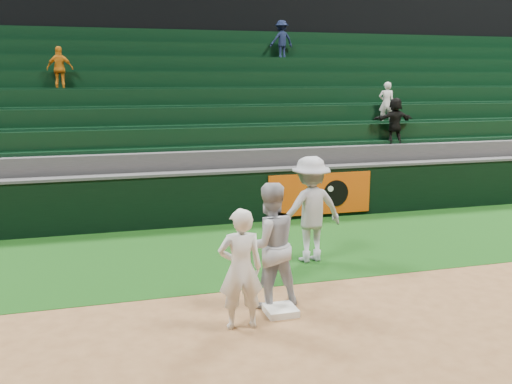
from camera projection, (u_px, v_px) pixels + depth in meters
ground at (258, 312)px, 8.27m from camera, size 70.00×70.00×0.00m
foul_grass at (215, 252)px, 11.10m from camera, size 36.00×4.20×0.01m
upper_deck at (141, 12)px, 23.54m from camera, size 40.00×12.00×12.00m
first_base at (281, 310)px, 8.20m from camera, size 0.44×0.44×0.10m
first_baseman at (241, 269)px, 7.60m from camera, size 0.63×0.44×1.66m
baserunner at (269, 245)px, 8.35m from camera, size 0.98×0.80×1.86m
base_coach at (310, 209)px, 10.40m from camera, size 1.33×0.86×1.95m
field_wall at (196, 198)px, 13.06m from camera, size 36.00×0.45×1.25m
stadium_seating at (172, 136)px, 16.39m from camera, size 36.00×5.95×5.11m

